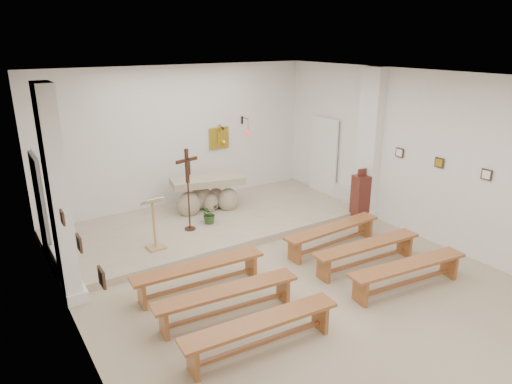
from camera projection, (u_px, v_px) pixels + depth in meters
ground at (307, 292)px, 7.72m from camera, size 7.00×10.00×0.00m
wall_left at (81, 247)px, 5.36m from camera, size 0.02×10.00×3.50m
wall_right at (449, 163)px, 8.96m from camera, size 0.02×10.00×3.50m
wall_back at (181, 139)px, 11.13m from camera, size 7.00×0.02×3.50m
ceiling at (316, 81)px, 6.60m from camera, size 7.00×10.00×0.02m
sanctuary_platform at (211, 222)px, 10.48m from camera, size 6.98×3.00×0.15m
pilaster_left at (58, 198)px, 7.01m from camera, size 0.26×0.55×3.50m
pilaster_right at (369, 145)px, 10.48m from camera, size 0.26×0.55×3.50m
gold_wall_relief at (219, 138)px, 11.67m from camera, size 0.55×0.04×0.55m
sanctuary_lamp at (247, 131)px, 11.78m from camera, size 0.11×0.36×0.44m
station_frame_left_front at (102, 278)px, 4.75m from camera, size 0.03×0.20×0.20m
station_frame_left_mid at (79, 243)px, 5.54m from camera, size 0.03×0.20×0.20m
station_frame_left_rear at (62, 217)px, 6.34m from camera, size 0.03×0.20×0.20m
station_frame_right_front at (487, 175)px, 8.32m from camera, size 0.03×0.20×0.20m
station_frame_right_mid at (439, 163)px, 9.11m from camera, size 0.03×0.20×0.20m
station_frame_right_rear at (400, 153)px, 9.91m from camera, size 0.03×0.20×0.20m
radiator_left at (58, 267)px, 8.01m from camera, size 0.10×0.85×0.52m
radiator_right at (346, 197)px, 11.55m from camera, size 0.10×0.85×0.52m
altar at (207, 196)px, 10.92m from camera, size 1.81×1.01×0.88m
lectern at (154, 223)px, 8.82m from camera, size 0.41×0.35×1.09m
crucifix_stand at (188, 184)px, 9.55m from camera, size 0.53×0.24×1.79m
potted_plant at (209, 213)px, 10.15m from camera, size 0.50×0.47×0.45m
donation_pedestal at (360, 197)px, 10.65m from camera, size 0.38×0.38×1.24m
bench_left_front at (199, 271)px, 7.67m from camera, size 2.32×0.50×0.49m
bench_right_front at (332, 232)px, 9.21m from camera, size 2.32×0.48×0.49m
bench_left_second at (227, 296)px, 6.92m from camera, size 2.33×0.59×0.49m
bench_right_second at (367, 249)px, 8.46m from camera, size 2.32×0.51×0.49m
bench_left_third at (261, 328)px, 6.17m from camera, size 2.32×0.53×0.49m
bench_right_third at (408, 270)px, 7.71m from camera, size 2.33×0.63×0.49m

